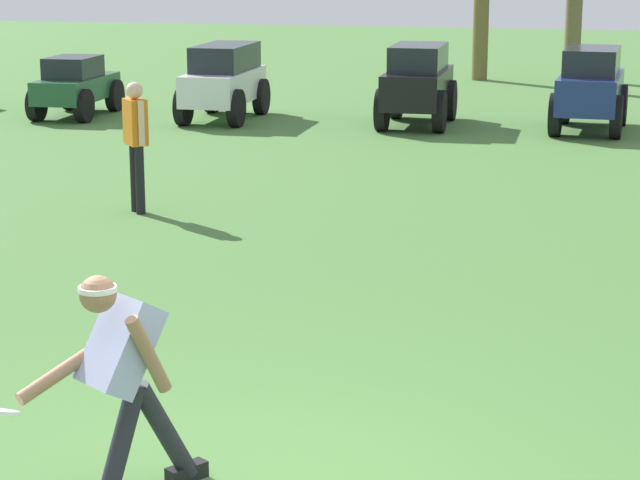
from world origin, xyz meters
TOP-DOWN VIEW (x-y plane):
  - frisbee_thrower at (-0.67, -0.08)m, footprint 0.87×0.88m
  - teammate_near_sideline at (-3.42, 7.36)m, footprint 0.37×0.42m
  - parked_car_slot_b at (-7.51, 14.97)m, footprint 1.12×2.22m
  - parked_car_slot_c at (-4.73, 15.18)m, footprint 1.15×2.40m
  - parked_car_slot_d at (-1.21, 15.21)m, footprint 1.17×2.35m
  - parked_car_slot_e at (1.74, 15.22)m, footprint 1.30×2.41m

SIDE VIEW (x-z plane):
  - parked_car_slot_b at x=-7.51m, z-range 0.01..1.11m
  - parked_car_slot_c at x=-4.73m, z-range 0.05..1.39m
  - parked_car_slot_d at x=-1.21m, z-range 0.04..1.44m
  - parked_car_slot_e at x=1.74m, z-range 0.04..1.44m
  - frisbee_thrower at x=-0.67m, z-range 0.09..1.48m
  - teammate_near_sideline at x=-3.42m, z-range 0.16..1.72m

